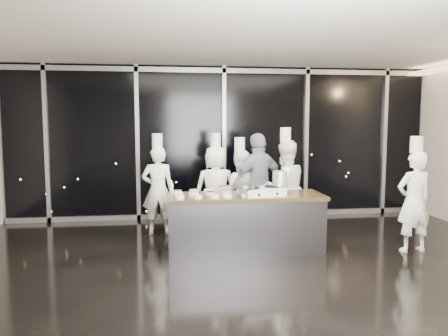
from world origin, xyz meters
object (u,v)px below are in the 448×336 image
at_px(stock_pot, 280,178).
at_px(chef_far_left, 158,189).
at_px(chef_left, 216,188).
at_px(demo_counter, 245,222).
at_px(stove, 262,191).
at_px(guest, 259,184).
at_px(chef_side, 414,200).
at_px(chef_right, 285,188).
at_px(chef_center, 239,191).
at_px(frying_pan, 244,186).

relative_size(stock_pot, chef_far_left, 0.12).
bearing_deg(chef_left, demo_counter, 101.89).
relative_size(demo_counter, stove, 3.39).
relative_size(guest, chef_side, 1.01).
bearing_deg(chef_left, stock_pot, 121.51).
distance_m(demo_counter, chef_right, 1.26).
xyz_separation_m(demo_counter, stock_pot, (0.55, -0.04, 0.70)).
distance_m(stock_pot, chef_far_left, 2.33).
distance_m(demo_counter, chef_center, 1.13).
bearing_deg(demo_counter, chef_far_left, 137.98).
distance_m(stove, chef_left, 1.47).
height_order(stove, chef_far_left, chef_far_left).
xyz_separation_m(stock_pot, chef_side, (2.06, -0.36, -0.34)).
bearing_deg(chef_right, stove, 38.63).
xyz_separation_m(demo_counter, chef_far_left, (-1.37, 1.24, 0.37)).
bearing_deg(chef_far_left, stove, 143.51).
bearing_deg(chef_side, stove, -12.96).
xyz_separation_m(stock_pot, guest, (-0.11, 1.04, -0.23)).
relative_size(frying_pan, chef_left, 0.32).
bearing_deg(chef_right, chef_side, 127.37).
distance_m(frying_pan, chef_side, 2.68).
height_order(chef_far_left, chef_side, chef_far_left).
relative_size(demo_counter, chef_far_left, 1.34).
bearing_deg(stock_pot, chef_center, 112.01).
distance_m(stove, frying_pan, 0.33).
bearing_deg(demo_counter, stock_pot, -4.47).
height_order(stock_pot, chef_side, chef_side).
relative_size(frying_pan, chef_center, 0.34).
bearing_deg(frying_pan, chef_side, -17.36).
distance_m(chef_far_left, chef_left, 1.05).
xyz_separation_m(chef_left, chef_center, (0.42, -0.16, -0.04)).
bearing_deg(stove, demo_counter, 143.45).
bearing_deg(stock_pot, frying_pan, -165.65).
bearing_deg(stock_pot, chef_side, -9.85).
xyz_separation_m(frying_pan, chef_right, (0.92, 1.01, -0.20)).
bearing_deg(frying_pan, chef_right, 34.68).
xyz_separation_m(chef_far_left, chef_left, (1.05, -0.00, -0.01)).
bearing_deg(demo_counter, chef_center, 84.98).
height_order(chef_left, chef_center, chef_left).
relative_size(frying_pan, guest, 0.32).
height_order(chef_far_left, chef_left, chef_left).
distance_m(demo_counter, stock_pot, 0.89).
bearing_deg(chef_center, frying_pan, 92.68).
relative_size(chef_left, chef_side, 1.01).
xyz_separation_m(chef_center, chef_right, (0.77, -0.26, 0.09)).
distance_m(guest, chef_right, 0.47).
bearing_deg(stock_pot, chef_right, 69.60).
bearing_deg(demo_counter, guest, 66.45).
distance_m(demo_counter, chef_left, 1.33).
bearing_deg(guest, chef_right, 134.55).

